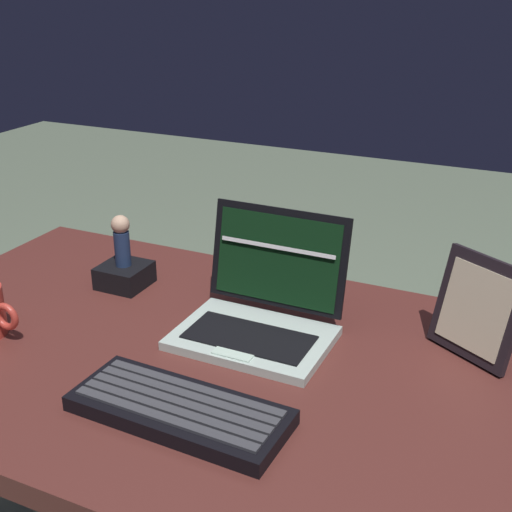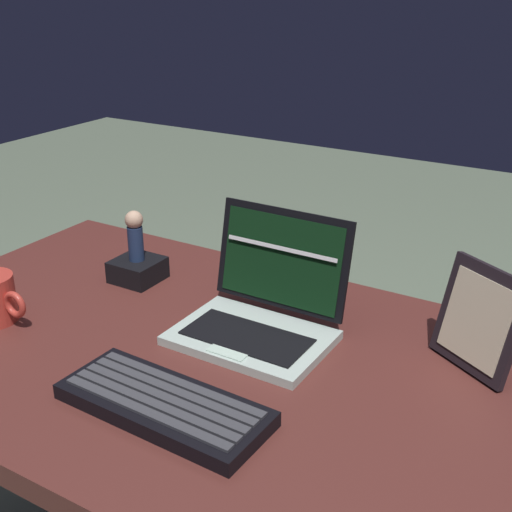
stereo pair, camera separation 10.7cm
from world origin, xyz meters
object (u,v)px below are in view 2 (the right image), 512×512
object	(u,v)px
external_keyboard	(164,404)
photo_frame	(479,320)
figurine_stand	(138,270)
figurine	(135,234)
laptop_front	(261,312)

from	to	relation	value
external_keyboard	photo_frame	world-z (taller)	photo_frame
external_keyboard	photo_frame	xyz separation A→B (m)	(0.35, 0.35, 0.07)
external_keyboard	figurine_stand	bearing A→B (deg)	134.59
external_keyboard	figurine	world-z (taller)	figurine
figurine_stand	figurine	distance (m)	0.08
photo_frame	figurine_stand	size ratio (longest dim) A/B	1.85
laptop_front	figurine	xyz separation A→B (m)	(-0.33, 0.06, 0.06)
external_keyboard	figurine	bearing A→B (deg)	134.59
laptop_front	figurine	size ratio (longest dim) A/B	2.50
external_keyboard	figurine	distance (m)	0.47
laptop_front	external_keyboard	xyz separation A→B (m)	(-0.01, -0.27, -0.03)
external_keyboard	laptop_front	bearing A→B (deg)	88.87
laptop_front	figurine_stand	xyz separation A→B (m)	(-0.33, 0.06, -0.02)
external_keyboard	figurine_stand	xyz separation A→B (m)	(-0.33, 0.33, 0.01)
figurine	figurine_stand	bearing A→B (deg)	0.00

